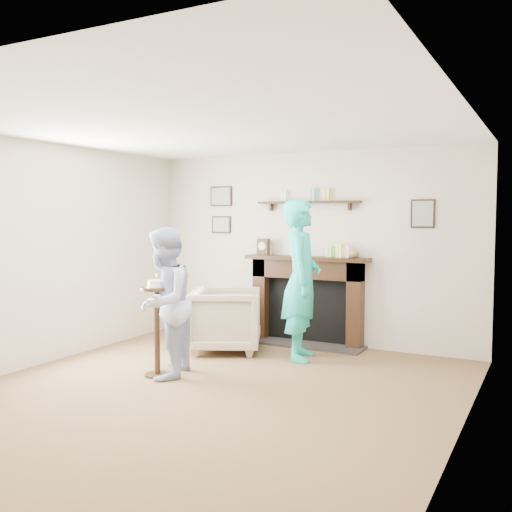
# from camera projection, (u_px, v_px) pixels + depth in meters

# --- Properties ---
(ground) EXTENTS (5.00, 5.00, 0.00)m
(ground) POSITION_uv_depth(u_px,v_px,m) (208.00, 394.00, 5.37)
(ground) COLOR brown
(ground) RESTS_ON ground
(room_shell) EXTENTS (4.54, 5.02, 2.52)m
(room_shell) POSITION_uv_depth(u_px,v_px,m) (243.00, 221.00, 5.86)
(room_shell) COLOR beige
(room_shell) RESTS_ON ground
(armchair) EXTENTS (1.13, 1.12, 0.78)m
(armchair) POSITION_uv_depth(u_px,v_px,m) (226.00, 351.00, 7.07)
(armchair) COLOR tan
(armchair) RESTS_ON ground
(man) EXTENTS (0.79, 0.90, 1.55)m
(man) POSITION_uv_depth(u_px,v_px,m) (165.00, 377.00, 5.93)
(man) COLOR #CBE3FF
(man) RESTS_ON ground
(woman) EXTENTS (0.64, 0.78, 1.86)m
(woman) POSITION_uv_depth(u_px,v_px,m) (301.00, 359.00, 6.68)
(woman) COLOR #21BDAF
(woman) RESTS_ON ground
(pedestal_table) EXTENTS (0.33, 0.33, 1.07)m
(pedestal_table) POSITION_uv_depth(u_px,v_px,m) (157.00, 313.00, 5.93)
(pedestal_table) COLOR black
(pedestal_table) RESTS_ON ground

